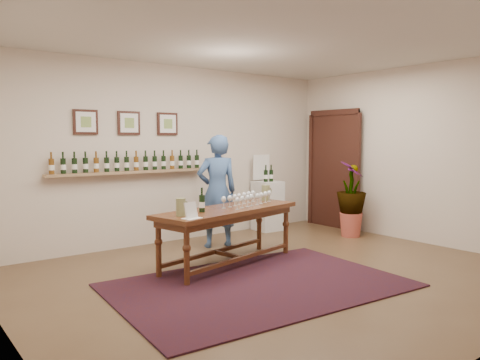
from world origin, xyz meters
TOP-DOWN VIEW (x-y plane):
  - ground at (0.00, 0.00)m, footprint 6.00×6.00m
  - room_shell at (2.11, 1.86)m, footprint 6.00×6.00m
  - rug at (-0.47, -0.16)m, footprint 3.35×2.37m
  - tasting_table at (-0.23, 0.76)m, footprint 2.21×1.10m
  - table_glasses at (0.11, 0.82)m, footprint 1.19×0.68m
  - table_bottles at (-0.70, 0.72)m, footprint 0.35×0.26m
  - pitcher_left at (-1.04, 0.58)m, footprint 0.17×0.17m
  - pitcher_right at (0.66, 1.04)m, footprint 0.15×0.15m
  - menu_card at (-1.03, 0.37)m, footprint 0.23×0.18m
  - display_pedestal at (1.73, 2.23)m, footprint 0.47×0.47m
  - pedestal_bottles at (1.69, 2.16)m, footprint 0.29×0.09m
  - info_sign at (1.71, 2.38)m, footprint 0.36×0.04m
  - potted_plant at (2.47, 0.94)m, footprint 0.82×0.82m
  - person at (0.26, 1.70)m, footprint 0.72×0.59m

SIDE VIEW (x-z plane):
  - ground at x=0.00m, z-range 0.00..0.00m
  - rug at x=-0.47m, z-range 0.00..0.02m
  - display_pedestal at x=1.73m, z-range 0.00..0.89m
  - tasting_table at x=-0.23m, z-range 0.26..1.01m
  - potted_plant at x=2.47m, z-range 0.09..1.19m
  - table_glasses at x=0.11m, z-range 0.75..0.91m
  - menu_card at x=-1.03m, z-range 0.75..0.94m
  - person at x=0.26m, z-range 0.00..1.71m
  - pitcher_left at x=-1.04m, z-range 0.75..0.96m
  - pitcher_right at x=0.66m, z-range 0.75..0.97m
  - table_bottles at x=-0.70m, z-range 0.75..1.08m
  - pedestal_bottles at x=1.69m, z-range 0.89..1.17m
  - room_shell at x=2.11m, z-range -1.88..4.12m
  - info_sign at x=1.71m, z-range 0.89..1.38m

